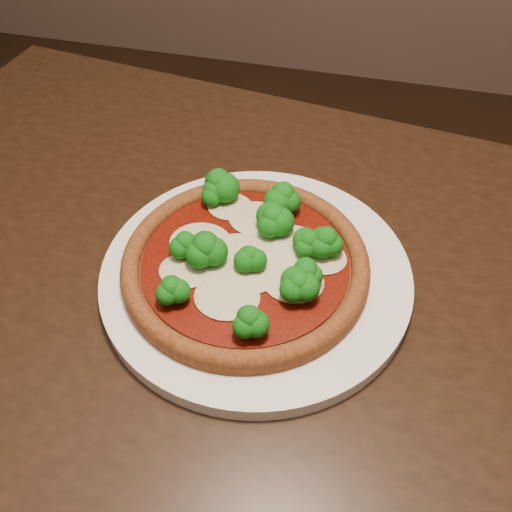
# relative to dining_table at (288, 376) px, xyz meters

# --- Properties ---
(dining_table) EXTENTS (1.39, 1.02, 0.75)m
(dining_table) POSITION_rel_dining_table_xyz_m (0.00, 0.00, 0.00)
(dining_table) COLOR black
(dining_table) RESTS_ON floor
(plate) EXTENTS (0.35, 0.35, 0.02)m
(plate) POSITION_rel_dining_table_xyz_m (-0.05, 0.06, 0.10)
(plate) COLOR white
(plate) RESTS_ON dining_table
(pizza) EXTENTS (0.27, 0.27, 0.06)m
(pizza) POSITION_rel_dining_table_xyz_m (-0.06, 0.06, 0.13)
(pizza) COLOR brown
(pizza) RESTS_ON plate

